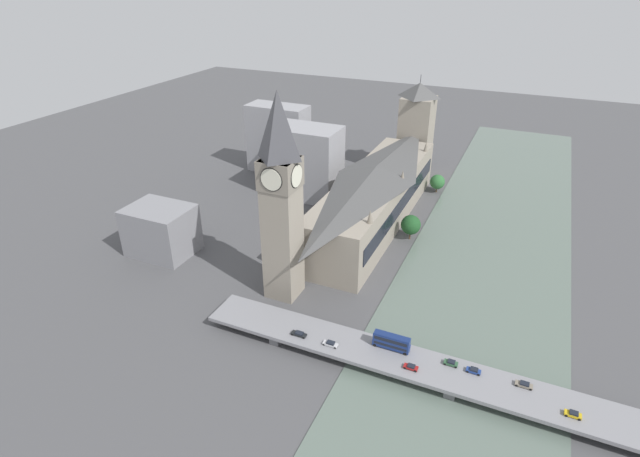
# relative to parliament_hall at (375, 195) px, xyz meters

# --- Properties ---
(ground_plane) EXTENTS (600.00, 600.00, 0.00)m
(ground_plane) POSITION_rel_parliament_hall_xyz_m (-15.40, 8.00, -13.45)
(ground_plane) COLOR #4C4C4F
(river_water) EXTENTS (59.67, 360.00, 0.30)m
(river_water) POSITION_rel_parliament_hall_xyz_m (-51.24, 8.00, -13.30)
(river_water) COLOR slate
(river_water) RESTS_ON ground_plane
(parliament_hall) EXTENTS (25.27, 109.58, 27.05)m
(parliament_hall) POSITION_rel_parliament_hall_xyz_m (0.00, 0.00, 0.00)
(parliament_hall) COLOR gray
(parliament_hall) RESTS_ON ground_plane
(clock_tower) EXTENTS (11.86, 11.86, 70.96)m
(clock_tower) POSITION_rel_parliament_hall_xyz_m (11.45, 64.12, 23.75)
(clock_tower) COLOR gray
(clock_tower) RESTS_ON ground_plane
(victoria_tower) EXTENTS (16.38, 16.38, 52.90)m
(victoria_tower) POSITION_rel_parliament_hall_xyz_m (0.06, -66.98, 11.00)
(victoria_tower) COLOR gray
(victoria_tower) RESTS_ON ground_plane
(road_bridge) EXTENTS (151.34, 13.67, 4.09)m
(road_bridge) POSITION_rel_parliament_hall_xyz_m (-51.24, 84.29, -10.18)
(road_bridge) COLOR slate
(road_bridge) RESTS_ON ground_plane
(double_decker_bus_mid) EXTENTS (10.81, 2.54, 4.73)m
(double_decker_bus_mid) POSITION_rel_parliament_hall_xyz_m (-32.40, 81.36, -6.76)
(double_decker_bus_mid) COLOR navy
(double_decker_bus_mid) RESTS_ON road_bridge
(car_northbound_lead) EXTENTS (3.92, 1.77, 1.39)m
(car_northbound_lead) POSITION_rel_parliament_hall_xyz_m (-55.81, 81.47, -8.66)
(car_northbound_lead) COLOR navy
(car_northbound_lead) RESTS_ON road_bridge
(car_northbound_mid) EXTENTS (4.44, 1.83, 1.28)m
(car_northbound_mid) POSITION_rel_parliament_hall_xyz_m (-68.78, 81.27, -8.71)
(car_northbound_mid) COLOR slate
(car_northbound_mid) RESTS_ON road_bridge
(car_northbound_tail) EXTENTS (4.46, 1.77, 1.35)m
(car_northbound_tail) POSITION_rel_parliament_hall_xyz_m (-15.89, 87.37, -8.69)
(car_northbound_tail) COLOR silver
(car_northbound_tail) RESTS_ON road_bridge
(car_southbound_lead) EXTENTS (3.93, 1.79, 1.25)m
(car_southbound_lead) POSITION_rel_parliament_hall_xyz_m (-39.83, 87.08, -8.71)
(car_southbound_lead) COLOR maroon
(car_southbound_lead) RESTS_ON road_bridge
(car_southbound_mid) EXTENTS (4.74, 1.78, 1.25)m
(car_southbound_mid) POSITION_rel_parliament_hall_xyz_m (-5.55, 87.16, -8.72)
(car_southbound_mid) COLOR black
(car_southbound_mid) RESTS_ON road_bridge
(car_southbound_tail) EXTENTS (3.94, 1.77, 1.44)m
(car_southbound_tail) POSITION_rel_parliament_hall_xyz_m (-80.56, 86.80, -8.63)
(car_southbound_tail) COLOR gold
(car_southbound_tail) RESTS_ON road_bridge
(car_southbound_extra) EXTENTS (3.82, 1.81, 1.42)m
(car_southbound_extra) POSITION_rel_parliament_hall_xyz_m (-49.59, 81.05, -8.65)
(car_southbound_extra) COLOR #2D5638
(car_southbound_extra) RESTS_ON road_bridge
(city_block_west) EXTENTS (31.60, 20.45, 34.67)m
(city_block_west) POSITION_rel_parliament_hall_xyz_m (40.26, -15.42, 3.89)
(city_block_west) COLOR #939399
(city_block_west) RESTS_ON ground_plane
(city_block_center) EXTENTS (32.61, 15.15, 36.50)m
(city_block_center) POSITION_rel_parliament_hall_xyz_m (69.03, -39.74, 4.80)
(city_block_center) COLOR #939399
(city_block_center) RESTS_ON ground_plane
(city_block_east) EXTENTS (24.76, 19.23, 19.46)m
(city_block_east) POSITION_rel_parliament_hall_xyz_m (68.93, 58.79, -3.72)
(city_block_east) COLOR gray
(city_block_east) RESTS_ON ground_plane
(tree_embankment_near) EXTENTS (8.27, 8.27, 10.85)m
(tree_embankment_near) POSITION_rel_parliament_hall_xyz_m (-18.63, 8.23, -6.75)
(tree_embankment_near) COLOR brown
(tree_embankment_near) RESTS_ON ground_plane
(tree_embankment_mid) EXTENTS (7.41, 7.41, 9.36)m
(tree_embankment_mid) POSITION_rel_parliament_hall_xyz_m (-18.28, -44.86, -7.80)
(tree_embankment_mid) COLOR brown
(tree_embankment_mid) RESTS_ON ground_plane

